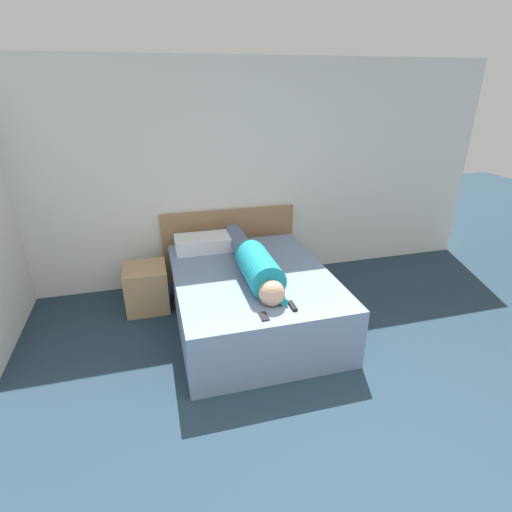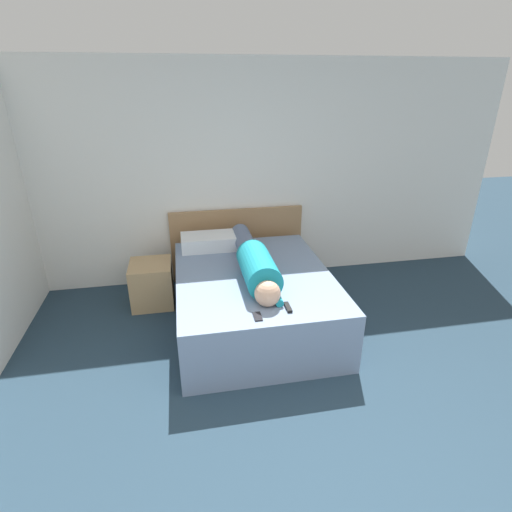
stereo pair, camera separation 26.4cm
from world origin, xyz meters
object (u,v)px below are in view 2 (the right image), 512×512
at_px(pillow_near_headboard, 209,242).
at_px(tv_remote, 288,307).
at_px(cell_phone, 258,316).
at_px(nightstand, 152,284).
at_px(bed, 253,299).
at_px(person_lying, 255,263).

bearing_deg(pillow_near_headboard, tv_remote, -69.64).
bearing_deg(cell_phone, nightstand, 123.27).
bearing_deg(pillow_near_headboard, bed, -63.06).
height_order(person_lying, pillow_near_headboard, person_lying).
distance_m(bed, nightstand, 1.22).
xyz_separation_m(person_lying, tv_remote, (0.16, -0.67, -0.12)).
distance_m(bed, tv_remote, 0.79).
bearing_deg(pillow_near_headboard, nightstand, -170.83).
bearing_deg(person_lying, nightstand, 147.53).
distance_m(tv_remote, cell_phone, 0.29).
xyz_separation_m(bed, tv_remote, (0.16, -0.72, 0.30)).
relative_size(nightstand, tv_remote, 3.28).
xyz_separation_m(nightstand, tv_remote, (1.21, -1.34, 0.35)).
xyz_separation_m(nightstand, cell_phone, (0.94, -1.43, 0.34)).
relative_size(nightstand, pillow_near_headboard, 0.78).
height_order(person_lying, cell_phone, person_lying).
relative_size(bed, nightstand, 3.90).
bearing_deg(nightstand, person_lying, -32.47).
relative_size(bed, person_lying, 1.16).
relative_size(tv_remote, cell_phone, 1.15).
bearing_deg(pillow_near_headboard, person_lying, -63.96).
height_order(nightstand, pillow_near_headboard, pillow_near_headboard).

